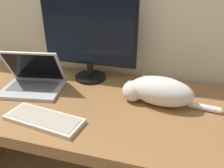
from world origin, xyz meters
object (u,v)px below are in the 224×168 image
at_px(laptop, 33,82).
at_px(monitor, 89,34).
at_px(external_keyboard, 44,119).
at_px(cat, 158,91).

bearing_deg(laptop, monitor, 31.25).
bearing_deg(external_keyboard, laptop, 138.05).
bearing_deg(cat, monitor, 163.40).
bearing_deg(laptop, external_keyboard, -58.99).
bearing_deg(monitor, external_keyboard, -94.78).
xyz_separation_m(laptop, external_keyboard, (0.23, -0.27, -0.04)).
height_order(external_keyboard, cat, cat).
bearing_deg(cat, laptop, -169.79).
height_order(monitor, external_keyboard, monitor).
bearing_deg(laptop, cat, -6.90).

